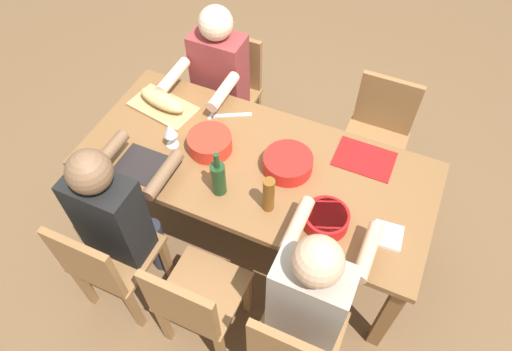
{
  "coord_description": "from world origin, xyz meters",
  "views": [
    {
      "loc": [
        -0.65,
        1.45,
        2.69
      ],
      "look_at": [
        0.0,
        0.0,
        0.63
      ],
      "focal_mm": 32.28,
      "sensor_mm": 36.0,
      "label": 1
    }
  ],
  "objects": [
    {
      "name": "ground_plane",
      "position": [
        0.0,
        0.0,
        0.0
      ],
      "size": [
        8.0,
        8.0,
        0.0
      ],
      "primitive_type": "plane",
      "color": "brown"
    },
    {
      "name": "dining_table",
      "position": [
        0.0,
        0.0,
        0.66
      ],
      "size": [
        1.94,
        0.86,
        0.74
      ],
      "color": "brown",
      "rests_on": "ground_plane"
    },
    {
      "name": "chair_near_left",
      "position": [
        -0.53,
        -0.75,
        0.48
      ],
      "size": [
        0.4,
        0.4,
        0.85
      ],
      "color": "olive",
      "rests_on": "ground_plane"
    },
    {
      "name": "chair_far_center",
      "position": [
        0.0,
        0.75,
        0.48
      ],
      "size": [
        0.4,
        0.4,
        0.85
      ],
      "color": "olive",
      "rests_on": "ground_plane"
    },
    {
      "name": "chair_far_right",
      "position": [
        0.53,
        0.75,
        0.48
      ],
      "size": [
        0.4,
        0.4,
        0.85
      ],
      "color": "olive",
      "rests_on": "ground_plane"
    },
    {
      "name": "diner_far_right",
      "position": [
        0.53,
        0.57,
        0.7
      ],
      "size": [
        0.41,
        0.53,
        1.2
      ],
      "color": "#2D2D38",
      "rests_on": "ground_plane"
    },
    {
      "name": "chair_far_left",
      "position": [
        -0.53,
        0.75,
        0.48
      ],
      "size": [
        0.4,
        0.4,
        0.85
      ],
      "color": "olive",
      "rests_on": "ground_plane"
    },
    {
      "name": "diner_far_left",
      "position": [
        -0.53,
        0.57,
        0.7
      ],
      "size": [
        0.41,
        0.53,
        1.2
      ],
      "color": "#2D2D38",
      "rests_on": "ground_plane"
    },
    {
      "name": "chair_near_right",
      "position": [
        0.53,
        -0.75,
        0.48
      ],
      "size": [
        0.4,
        0.4,
        0.85
      ],
      "color": "olive",
      "rests_on": "ground_plane"
    },
    {
      "name": "diner_near_right",
      "position": [
        0.53,
        -0.57,
        0.7
      ],
      "size": [
        0.41,
        0.53,
        1.2
      ],
      "color": "#2D2D38",
      "rests_on": "ground_plane"
    },
    {
      "name": "serving_bowl_salad",
      "position": [
        0.27,
        0.01,
        0.8
      ],
      "size": [
        0.25,
        0.25,
        0.1
      ],
      "color": "red",
      "rests_on": "dining_table"
    },
    {
      "name": "serving_bowl_greens",
      "position": [
        -0.47,
        0.21,
        0.79
      ],
      "size": [
        0.22,
        0.22,
        0.09
      ],
      "color": "red",
      "rests_on": "dining_table"
    },
    {
      "name": "serving_bowl_pasta",
      "position": [
        -0.17,
        -0.04,
        0.79
      ],
      "size": [
        0.27,
        0.27,
        0.09
      ],
      "color": "red",
      "rests_on": "dining_table"
    },
    {
      "name": "cutting_board",
      "position": [
        0.68,
        -0.16,
        0.75
      ],
      "size": [
        0.43,
        0.29,
        0.02
      ],
      "primitive_type": "cube",
      "rotation": [
        0.0,
        0.0,
        -0.17
      ],
      "color": "tan",
      "rests_on": "dining_table"
    },
    {
      "name": "bread_loaf",
      "position": [
        0.68,
        -0.16,
        0.81
      ],
      "size": [
        0.33,
        0.16,
        0.09
      ],
      "primitive_type": "ellipsoid",
      "rotation": [
        0.0,
        0.0,
        -0.17
      ],
      "color": "tan",
      "rests_on": "cutting_board"
    },
    {
      "name": "wine_bottle",
      "position": [
        0.1,
        0.25,
        0.85
      ],
      "size": [
        0.08,
        0.08,
        0.29
      ],
      "color": "#193819",
      "rests_on": "dining_table"
    },
    {
      "name": "beer_bottle",
      "position": [
        -0.17,
        0.24,
        0.85
      ],
      "size": [
        0.06,
        0.06,
        0.22
      ],
      "primitive_type": "cylinder",
      "color": "brown",
      "rests_on": "dining_table"
    },
    {
      "name": "wine_glass",
      "position": [
        0.48,
        0.07,
        0.86
      ],
      "size": [
        0.08,
        0.08,
        0.17
      ],
      "color": "silver",
      "rests_on": "dining_table"
    },
    {
      "name": "placemat_near_left",
      "position": [
        -0.53,
        -0.27,
        0.74
      ],
      "size": [
        0.32,
        0.23,
        0.01
      ],
      "primitive_type": "cube",
      "color": "maroon",
      "rests_on": "dining_table"
    },
    {
      "name": "placemat_far_right",
      "position": [
        0.53,
        0.27,
        0.74
      ],
      "size": [
        0.32,
        0.23,
        0.01
      ],
      "primitive_type": "cube",
      "color": "black",
      "rests_on": "dining_table"
    },
    {
      "name": "fork_near_right",
      "position": [
        0.39,
        -0.27,
        0.74
      ],
      "size": [
        0.03,
        0.17,
        0.01
      ],
      "primitive_type": "cube",
      "rotation": [
        0.0,
        0.0,
        0.05
      ],
      "color": "silver",
      "rests_on": "dining_table"
    },
    {
      "name": "carving_knife",
      "position": [
        0.28,
        -0.27,
        0.74
      ],
      "size": [
        0.21,
        0.13,
        0.01
      ],
      "primitive_type": "cube",
      "rotation": [
        0.0,
        0.0,
        0.49
      ],
      "color": "silver",
      "rests_on": "dining_table"
    },
    {
      "name": "napkin_stack",
      "position": [
        -0.77,
        0.16,
        0.75
      ],
      "size": [
        0.15,
        0.15,
        0.02
      ],
      "primitive_type": "cube",
      "rotation": [
        0.0,
        0.0,
        0.09
      ],
      "color": "white",
      "rests_on": "dining_table"
    }
  ]
}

